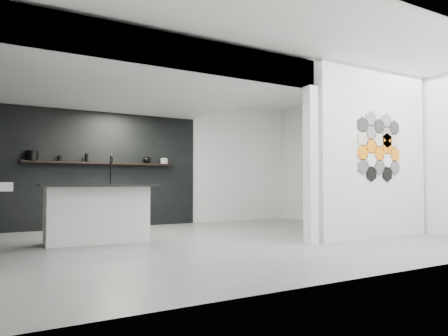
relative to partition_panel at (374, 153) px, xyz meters
The scene contains 15 objects.
floor 2.82m from the partition_panel, 155.80° to the left, with size 7.00×6.00×0.01m, color slate.
partition_panel is the anchor object (origin of this frame).
bay_clad_back 5.31m from the partition_panel, 131.60° to the left, with size 4.40×0.04×2.35m, color black.
bulkhead 4.21m from the partition_panel, 150.43° to the left, with size 4.40×4.00×0.40m, color silver.
corner_column 1.42m from the partition_panel, behind, with size 0.16×0.16×2.35m, color silver.
fascia_beam 3.71m from the partition_panel, behind, with size 4.40×0.16×0.40m, color silver.
display_shelf 5.17m from the partition_panel, 131.55° to the left, with size 3.00×0.15×0.04m, color black.
kitchen_island 4.54m from the partition_panel, 156.81° to the left, with size 1.72×0.86×1.35m.
stockpot 6.11m from the partition_panel, 140.73° to the left, with size 0.22×0.22×0.18m, color black.
kettle 4.59m from the partition_panel, 122.61° to the left, with size 0.17×0.17×0.14m, color black.
glass_bowl 4.39m from the partition_panel, 118.23° to the left, with size 0.16×0.16×0.11m, color gray.
glass_vase 4.39m from the partition_panel, 118.23° to the left, with size 0.09×0.09×0.12m, color gray.
bottle_dark 5.37m from the partition_panel, 134.00° to the left, with size 0.06×0.06×0.16m, color black.
utensil_cup 5.74m from the partition_panel, 137.66° to the left, with size 0.08×0.08×0.10m, color black.
hex_tile_cluster 0.14m from the partition_panel, 68.73° to the right, with size 1.04×0.02×1.16m.
Camera 1 is at (-3.67, -5.86, 0.89)m, focal length 35.00 mm.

